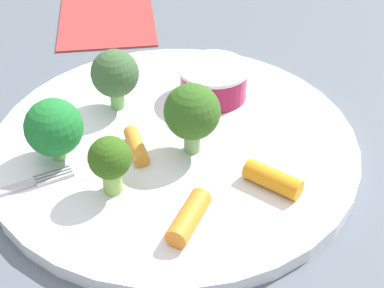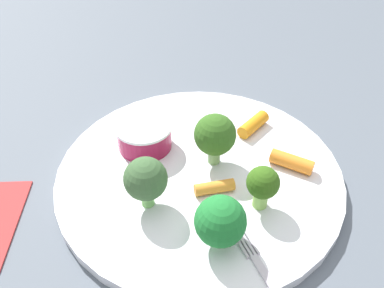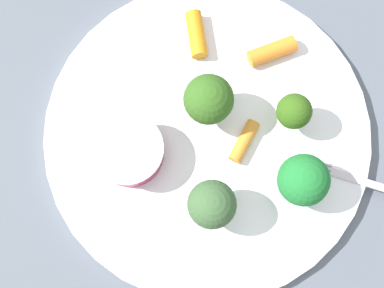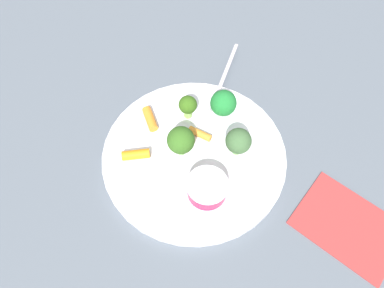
{
  "view_description": "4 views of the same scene",
  "coord_description": "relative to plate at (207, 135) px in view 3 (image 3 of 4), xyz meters",
  "views": [
    {
      "loc": [
        -0.33,
        -0.12,
        0.29
      ],
      "look_at": [
        -0.01,
        -0.02,
        0.02
      ],
      "focal_mm": 52.44,
      "sensor_mm": 36.0,
      "label": 1
    },
    {
      "loc": [
        -0.11,
        0.28,
        0.3
      ],
      "look_at": [
        0.02,
        -0.02,
        0.03
      ],
      "focal_mm": 37.63,
      "sensor_mm": 36.0,
      "label": 2
    },
    {
      "loc": [
        0.06,
        0.09,
        0.47
      ],
      "look_at": [
        0.02,
        0.01,
        0.03
      ],
      "focal_mm": 49.22,
      "sensor_mm": 36.0,
      "label": 3
    },
    {
      "loc": [
        0.24,
        -0.12,
        0.49
      ],
      "look_at": [
        -0.01,
        0.0,
        0.02
      ],
      "focal_mm": 31.93,
      "sensor_mm": 36.0,
      "label": 4
    }
  ],
  "objects": [
    {
      "name": "broccoli_floret_0",
      "position": [
        -0.07,
        0.02,
        0.03
      ],
      "size": [
        0.03,
        0.03,
        0.05
      ],
      "color": "#8FBE59",
      "rests_on": "plate"
    },
    {
      "name": "broccoli_floret_1",
      "position": [
        -0.05,
        0.08,
        0.03
      ],
      "size": [
        0.04,
        0.04,
        0.05
      ],
      "color": "#83C566",
      "rests_on": "plate"
    },
    {
      "name": "plate",
      "position": [
        0.0,
        0.0,
        0.0
      ],
      "size": [
        0.29,
        0.29,
        0.01
      ],
      "primitive_type": "cylinder",
      "color": "white",
      "rests_on": "ground_plane"
    },
    {
      "name": "broccoli_floret_2",
      "position": [
        -0.01,
        -0.02,
        0.04
      ],
      "size": [
        0.04,
        0.04,
        0.06
      ],
      "color": "#80AC6B",
      "rests_on": "plate"
    },
    {
      "name": "sauce_cup",
      "position": [
        0.07,
        -0.01,
        0.02
      ],
      "size": [
        0.06,
        0.06,
        0.03
      ],
      "color": "maroon",
      "rests_on": "plate"
    },
    {
      "name": "broccoli_floret_3",
      "position": [
        0.03,
        0.06,
        0.04
      ],
      "size": [
        0.04,
        0.04,
        0.05
      ],
      "color": "#7DC165",
      "rests_on": "plate"
    },
    {
      "name": "carrot_stick_0",
      "position": [
        -0.03,
        -0.09,
        0.01
      ],
      "size": [
        0.03,
        0.05,
        0.02
      ],
      "primitive_type": "cylinder",
      "rotation": [
        1.57,
        0.0,
        2.83
      ],
      "color": "orange",
      "rests_on": "plate"
    },
    {
      "name": "carrot_stick_1",
      "position": [
        -0.02,
        0.02,
        0.01
      ],
      "size": [
        0.04,
        0.03,
        0.01
      ],
      "primitive_type": "cylinder",
      "rotation": [
        1.57,
        0.0,
        5.33
      ],
      "color": "orange",
      "rests_on": "plate"
    },
    {
      "name": "ground_plane",
      "position": [
        0.0,
        0.0,
        -0.01
      ],
      "size": [
        2.4,
        2.4,
        0.0
      ],
      "primitive_type": "plane",
      "color": "#535B65"
    },
    {
      "name": "carrot_stick_2",
      "position": [
        -0.09,
        -0.04,
        0.01
      ],
      "size": [
        0.05,
        0.02,
        0.02
      ],
      "primitive_type": "cylinder",
      "rotation": [
        1.57,
        0.0,
        4.62
      ],
      "color": "orange",
      "rests_on": "plate"
    }
  ]
}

